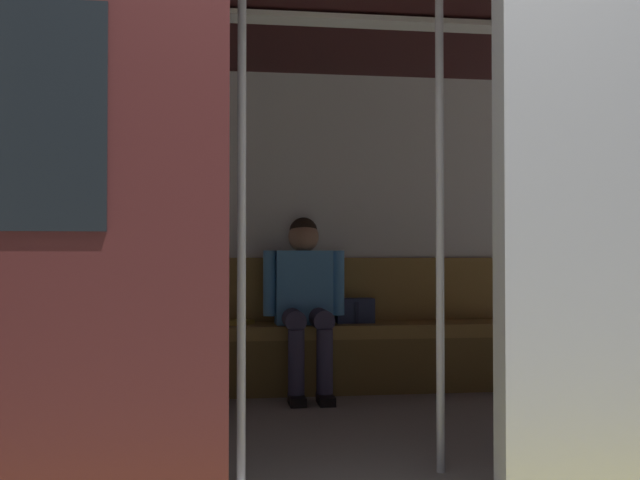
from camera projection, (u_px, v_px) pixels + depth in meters
name	position (u px, v px, depth m)	size (l,w,h in m)	color
train_car	(305.00, 134.00, 3.98)	(6.40, 2.95, 2.36)	#ADAFB5
bench_seat	(294.00, 341.00, 5.08)	(3.30, 0.44, 0.46)	olive
person_seated	(305.00, 292.00, 5.05)	(0.55, 0.67, 1.19)	#4C8CC6
handbag	(355.00, 310.00, 5.22)	(0.26, 0.15, 0.17)	#262D4C
book	(238.00, 322.00, 5.10)	(0.15, 0.22, 0.03)	gold
grab_pole_door	(242.00, 211.00, 3.06)	(0.04, 0.04, 2.22)	silver
grab_pole_far	(440.00, 214.00, 3.24)	(0.04, 0.04, 2.22)	silver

